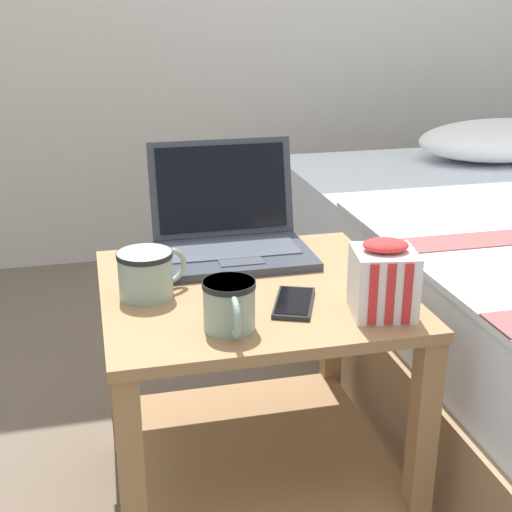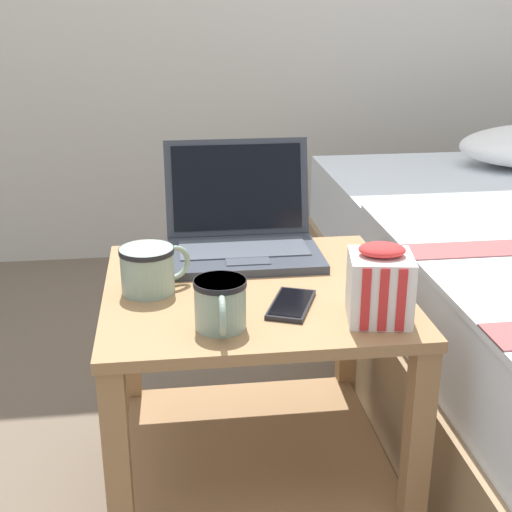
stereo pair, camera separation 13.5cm
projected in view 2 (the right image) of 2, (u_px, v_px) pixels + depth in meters
The scene contains 7 objects.
ground_plane at pixel (254, 496), 1.60m from camera, with size 8.00×8.00×0.00m, color brown.
bedside_table at pixel (253, 367), 1.48m from camera, with size 0.59×0.56×0.51m.
laptop at pixel (244, 232), 1.59m from camera, with size 0.33×0.28×0.23m.
mug_front_left at pixel (220, 302), 1.23m from camera, with size 0.09×0.13×0.09m.
mug_front_right at pixel (149, 267), 1.38m from camera, with size 0.14×0.11×0.09m.
snack_bag at pixel (380, 285), 1.25m from camera, with size 0.13×0.13×0.14m.
cell_phone at pixel (291, 304), 1.32m from camera, with size 0.12×0.15×0.01m.
Camera 2 is at (-0.16, -1.30, 1.06)m, focal length 50.00 mm.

